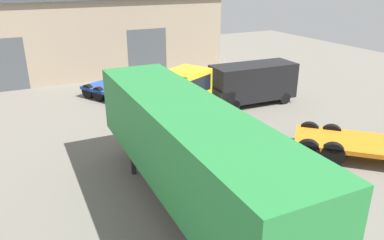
{
  "coord_description": "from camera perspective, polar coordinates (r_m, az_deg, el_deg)",
  "views": [
    {
      "loc": [
        -4.82,
        -13.83,
        7.54
      ],
      "look_at": [
        2.0,
        -0.25,
        1.6
      ],
      "focal_mm": 35.0,
      "sensor_mm": 36.0,
      "label": 1
    }
  ],
  "objects": [
    {
      "name": "ground_plane",
      "position": [
        16.47,
        -6.65,
        -6.05
      ],
      "size": [
        60.0,
        60.0,
        0.0
      ],
      "primitive_type": "plane",
      "color": "slate"
    },
    {
      "name": "flatbed_truck_yellow",
      "position": [
        21.74,
        -3.79,
        4.48
      ],
      "size": [
        6.2,
        8.78,
        2.66
      ],
      "rotation": [
        0.0,
        0.0,
        -1.08
      ],
      "color": "yellow",
      "rests_on": "ground_plane"
    },
    {
      "name": "warehouse_building",
      "position": [
        31.72,
        -18.06,
        12.17
      ],
      "size": [
        24.21,
        6.92,
        6.05
      ],
      "color": "tan",
      "rests_on": "ground_plane"
    },
    {
      "name": "container_trailer_green",
      "position": [
        11.68,
        -0.67,
        -4.22
      ],
      "size": [
        2.72,
        11.32,
        3.87
      ],
      "rotation": [
        0.0,
        0.0,
        1.55
      ],
      "color": "#28843D",
      "rests_on": "ground_plane"
    },
    {
      "name": "delivery_van_black",
      "position": [
        23.23,
        8.96,
        5.64
      ],
      "size": [
        5.4,
        2.25,
        2.48
      ],
      "rotation": [
        0.0,
        0.0,
        3.1
      ],
      "color": "black",
      "rests_on": "ground_plane"
    }
  ]
}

